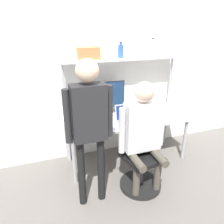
{
  "coord_description": "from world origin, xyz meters",
  "views": [
    {
      "loc": [
        -1.23,
        -2.44,
        2.09
      ],
      "look_at": [
        -0.41,
        -0.1,
        1.08
      ],
      "focal_mm": 35.0,
      "sensor_mm": 36.0,
      "label": 1
    }
  ],
  "objects_px": {
    "cell_phone": "(144,120)",
    "bottle_clear": "(152,49)",
    "bottle_blue": "(121,51)",
    "storage_box": "(88,53)",
    "laptop": "(126,117)",
    "monitor": "(105,97)",
    "person_seated": "(144,129)",
    "office_chair": "(139,167)",
    "person_standing": "(89,118)"
  },
  "relations": [
    {
      "from": "cell_phone",
      "to": "bottle_clear",
      "type": "bearing_deg",
      "value": 53.94
    },
    {
      "from": "bottle_blue",
      "to": "storage_box",
      "type": "relative_size",
      "value": 0.76
    },
    {
      "from": "storage_box",
      "to": "bottle_clear",
      "type": "bearing_deg",
      "value": 0.0
    },
    {
      "from": "laptop",
      "to": "bottle_clear",
      "type": "bearing_deg",
      "value": 31.28
    },
    {
      "from": "monitor",
      "to": "person_seated",
      "type": "relative_size",
      "value": 0.43
    },
    {
      "from": "monitor",
      "to": "bottle_blue",
      "type": "bearing_deg",
      "value": 3.93
    },
    {
      "from": "office_chair",
      "to": "person_seated",
      "type": "height_order",
      "value": "person_seated"
    },
    {
      "from": "cell_phone",
      "to": "storage_box",
      "type": "xyz_separation_m",
      "value": [
        -0.73,
        0.38,
        0.96
      ]
    },
    {
      "from": "person_standing",
      "to": "bottle_blue",
      "type": "height_order",
      "value": "bottle_blue"
    },
    {
      "from": "laptop",
      "to": "storage_box",
      "type": "distance_m",
      "value": 1.06
    },
    {
      "from": "office_chair",
      "to": "laptop",
      "type": "bearing_deg",
      "value": 86.88
    },
    {
      "from": "bottle_blue",
      "to": "storage_box",
      "type": "distance_m",
      "value": 0.48
    },
    {
      "from": "person_standing",
      "to": "storage_box",
      "type": "bearing_deg",
      "value": 75.53
    },
    {
      "from": "person_standing",
      "to": "storage_box",
      "type": "height_order",
      "value": "storage_box"
    },
    {
      "from": "monitor",
      "to": "person_standing",
      "type": "relative_size",
      "value": 0.35
    },
    {
      "from": "person_standing",
      "to": "bottle_clear",
      "type": "xyz_separation_m",
      "value": [
        1.25,
        0.95,
        0.58
      ]
    },
    {
      "from": "monitor",
      "to": "person_standing",
      "type": "xyz_separation_m",
      "value": [
        -0.48,
        -0.94,
        0.11
      ]
    },
    {
      "from": "cell_phone",
      "to": "office_chair",
      "type": "bearing_deg",
      "value": -120.71
    },
    {
      "from": "monitor",
      "to": "storage_box",
      "type": "relative_size",
      "value": 2.03
    },
    {
      "from": "laptop",
      "to": "bottle_blue",
      "type": "xyz_separation_m",
      "value": [
        0.02,
        0.33,
        0.91
      ]
    },
    {
      "from": "cell_phone",
      "to": "bottle_clear",
      "type": "height_order",
      "value": "bottle_clear"
    },
    {
      "from": "person_seated",
      "to": "storage_box",
      "type": "bearing_deg",
      "value": 115.29
    },
    {
      "from": "person_seated",
      "to": "monitor",
      "type": "bearing_deg",
      "value": 102.57
    },
    {
      "from": "bottle_clear",
      "to": "bottle_blue",
      "type": "bearing_deg",
      "value": -180.0
    },
    {
      "from": "cell_phone",
      "to": "office_chair",
      "type": "height_order",
      "value": "office_chair"
    },
    {
      "from": "person_seated",
      "to": "storage_box",
      "type": "distance_m",
      "value": 1.31
    },
    {
      "from": "cell_phone",
      "to": "person_seated",
      "type": "relative_size",
      "value": 0.1
    },
    {
      "from": "cell_phone",
      "to": "office_chair",
      "type": "distance_m",
      "value": 0.73
    },
    {
      "from": "bottle_blue",
      "to": "person_seated",
      "type": "bearing_deg",
      "value": -92.8
    },
    {
      "from": "person_standing",
      "to": "bottle_blue",
      "type": "relative_size",
      "value": 7.64
    },
    {
      "from": "person_standing",
      "to": "person_seated",
      "type": "bearing_deg",
      "value": 2.34
    },
    {
      "from": "person_standing",
      "to": "bottle_clear",
      "type": "bearing_deg",
      "value": 37.29
    },
    {
      "from": "laptop",
      "to": "person_standing",
      "type": "xyz_separation_m",
      "value": [
        -0.71,
        -0.62,
        0.35
      ]
    },
    {
      "from": "bottle_clear",
      "to": "person_standing",
      "type": "bearing_deg",
      "value": -142.71
    },
    {
      "from": "bottle_blue",
      "to": "cell_phone",
      "type": "bearing_deg",
      "value": -56.87
    },
    {
      "from": "laptop",
      "to": "storage_box",
      "type": "bearing_deg",
      "value": 144.22
    },
    {
      "from": "monitor",
      "to": "cell_phone",
      "type": "height_order",
      "value": "monitor"
    },
    {
      "from": "laptop",
      "to": "storage_box",
      "type": "height_order",
      "value": "storage_box"
    },
    {
      "from": "person_standing",
      "to": "office_chair",
      "type": "bearing_deg",
      "value": 5.85
    },
    {
      "from": "monitor",
      "to": "person_seated",
      "type": "distance_m",
      "value": 0.94
    },
    {
      "from": "cell_phone",
      "to": "person_seated",
      "type": "height_order",
      "value": "person_seated"
    },
    {
      "from": "cell_phone",
      "to": "bottle_blue",
      "type": "distance_m",
      "value": 1.07
    },
    {
      "from": "bottle_clear",
      "to": "storage_box",
      "type": "height_order",
      "value": "bottle_clear"
    },
    {
      "from": "office_chair",
      "to": "bottle_blue",
      "type": "bearing_deg",
      "value": 86.6
    },
    {
      "from": "bottle_blue",
      "to": "office_chair",
      "type": "bearing_deg",
      "value": -93.4
    },
    {
      "from": "bottle_blue",
      "to": "laptop",
      "type": "bearing_deg",
      "value": -93.86
    },
    {
      "from": "monitor",
      "to": "bottle_clear",
      "type": "relative_size",
      "value": 2.24
    },
    {
      "from": "monitor",
      "to": "person_standing",
      "type": "bearing_deg",
      "value": -117.18
    },
    {
      "from": "cell_phone",
      "to": "person_standing",
      "type": "relative_size",
      "value": 0.08
    },
    {
      "from": "monitor",
      "to": "bottle_clear",
      "type": "xyz_separation_m",
      "value": [
        0.77,
        0.02,
        0.69
      ]
    }
  ]
}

